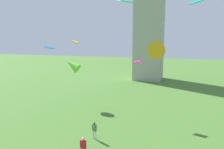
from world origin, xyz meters
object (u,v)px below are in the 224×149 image
kite_flying_0 (72,65)px  kite_flying_4 (49,47)px  person_1 (83,146)px  kite_flying_8 (197,2)px  kite_flying_9 (75,42)px  kite_flying_5 (160,48)px  kite_flying_6 (137,62)px  person_2 (94,129)px  kite_flying_3 (125,1)px

kite_flying_0 → kite_flying_4: 13.15m
person_1 → kite_flying_0: (-8.41, 14.22, 4.94)m
kite_flying_8 → kite_flying_9: (-13.37, -1.71, -4.15)m
kite_flying_5 → kite_flying_9: size_ratio=1.42×
kite_flying_6 → kite_flying_4: bearing=74.8°
person_1 → kite_flying_5: kite_flying_5 is taller
kite_flying_6 → kite_flying_0: bearing=5.2°
person_2 → kite_flying_3: (4.01, -3.85, 11.42)m
kite_flying_6 → kite_flying_9: 8.16m
kite_flying_4 → kite_flying_0: bearing=47.1°
person_2 → kite_flying_0: (-7.89, 10.57, 4.98)m
kite_flying_5 → kite_flying_6: kite_flying_5 is taller
person_1 → kite_flying_8: kite_flying_8 is taller
person_1 → kite_flying_9: 12.85m
kite_flying_8 → kite_flying_9: size_ratio=0.98×
kite_flying_4 → kite_flying_8: (12.77, 7.94, 4.60)m
kite_flying_4 → kite_flying_5: size_ratio=0.47×
kite_flying_3 → kite_flying_9: 12.30m
kite_flying_6 → person_2: bearing=90.3°
kite_flying_9 → kite_flying_8: bearing=-95.2°
kite_flying_0 → kite_flying_6: kite_flying_6 is taller
kite_flying_3 → kite_flying_4: kite_flying_3 is taller
kite_flying_5 → kite_flying_9: (-10.78, 7.90, 0.36)m
person_2 → kite_flying_5: 10.89m
person_1 → kite_flying_6: 13.64m
kite_flying_0 → kite_flying_3: 19.78m
person_1 → kite_flying_3: (3.50, -0.21, 11.38)m
kite_flying_4 → kite_flying_9: 6.27m
kite_flying_3 → kite_flying_5: size_ratio=0.83×
person_2 → kite_flying_6: 10.67m
kite_flying_4 → kite_flying_5: 10.33m
person_1 → kite_flying_0: bearing=134.9°
kite_flying_0 → kite_flying_5: kite_flying_5 is taller
person_1 → person_2: size_ratio=1.04×
kite_flying_3 → kite_flying_5: kite_flying_3 is taller
person_1 → kite_flying_6: kite_flying_6 is taller
person_1 → kite_flying_6: size_ratio=1.60×
kite_flying_6 → kite_flying_3: bearing=113.8°
kite_flying_0 → kite_flying_6: (10.38, -2.11, 1.02)m
kite_flying_0 → kite_flying_9: size_ratio=1.77×
kite_flying_0 → kite_flying_3: kite_flying_3 is taller
kite_flying_3 → kite_flying_8: bearing=-57.4°
kite_flying_0 → kite_flying_4: size_ratio=2.65×
person_2 → kite_flying_4: kite_flying_4 is taller
kite_flying_0 → kite_flying_6: 10.64m
kite_flying_5 → kite_flying_8: (2.58, 9.61, 4.51)m
person_1 → kite_flying_4: size_ratio=1.85×
person_2 → kite_flying_6: bearing=105.3°
kite_flying_5 → kite_flying_9: 13.37m
kite_flying_4 → kite_flying_6: 11.93m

